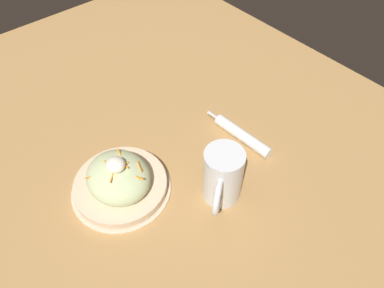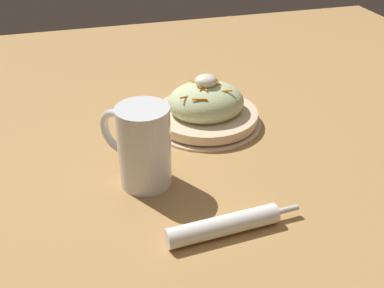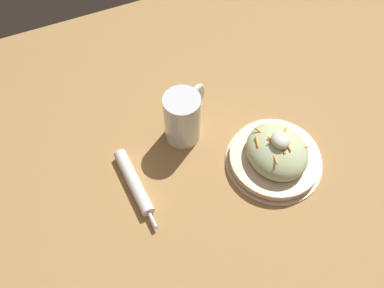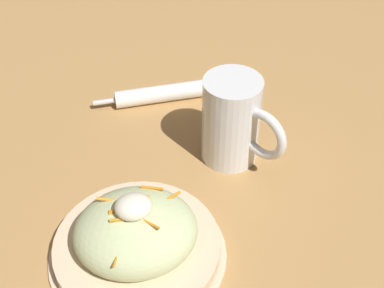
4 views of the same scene
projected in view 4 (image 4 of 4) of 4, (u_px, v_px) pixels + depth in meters
The scene contains 4 objects.
ground_plane at pixel (83, 236), 0.67m from camera, with size 1.43×1.43×0.00m, color #B2844C.
salad_plate at pixel (137, 239), 0.63m from camera, with size 0.22×0.22×0.10m.
beer_mug at pixel (232, 124), 0.74m from camera, with size 0.10×0.12×0.13m.
napkin_roll at pixel (163, 94), 0.87m from camera, with size 0.20×0.04×0.03m.
Camera 4 is at (-0.07, 0.44, 0.54)m, focal length 49.39 mm.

